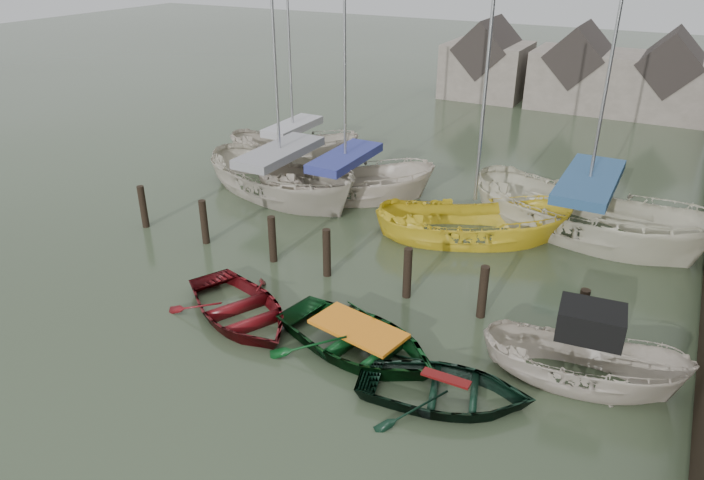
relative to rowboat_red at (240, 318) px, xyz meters
The scene contains 12 objects.
ground 2.00m from the rowboat_red, ahead, with size 120.00×120.00×0.00m, color #293320.
mooring_pilings 3.06m from the rowboat_red, 72.93° to the left, with size 13.72×0.22×1.80m.
far_sheds 26.11m from the rowboat_red, 83.75° to the left, with size 14.00×4.08×4.39m.
rowboat_red is the anchor object (origin of this frame).
rowboat_green 3.20m from the rowboat_red, ahead, with size 2.95×4.14×0.86m, color black.
rowboat_dkgreen 5.54m from the rowboat_red, ahead, with size 2.55×3.56×0.74m, color black.
motorboat 7.95m from the rowboat_red, 10.65° to the left, with size 4.32×2.00×2.50m.
sailboat_a 8.18m from the rowboat_red, 116.86° to the left, with size 7.46×4.33×10.34m.
sailboat_b 8.41m from the rowboat_red, 100.87° to the left, with size 6.74×4.82×10.91m.
sailboat_c 7.96m from the rowboat_red, 63.50° to the left, with size 6.43×4.54×10.89m.
sailboat_d 11.13m from the rowboat_red, 54.33° to the left, with size 8.25×4.89×12.99m.
sailboat_e 12.55m from the rowboat_red, 117.03° to the left, with size 5.98×3.61×9.15m.
Camera 1 is at (6.63, -10.07, 8.50)m, focal length 32.00 mm.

